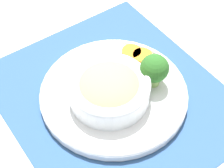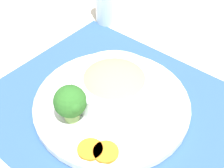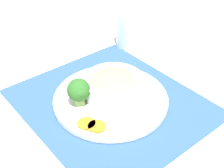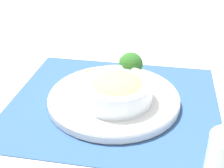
# 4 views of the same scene
# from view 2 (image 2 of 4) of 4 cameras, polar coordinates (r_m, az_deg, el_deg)

# --- Properties ---
(ground_plane) EXTENTS (4.00, 4.00, 0.00)m
(ground_plane) POSITION_cam_2_polar(r_m,az_deg,el_deg) (0.64, -0.04, -4.37)
(ground_plane) COLOR beige
(placemat) EXTENTS (0.52, 0.47, 0.00)m
(placemat) POSITION_cam_2_polar(r_m,az_deg,el_deg) (0.64, -0.04, -4.25)
(placemat) COLOR #2D5184
(placemat) RESTS_ON ground_plane
(plate) EXTENTS (0.31, 0.31, 0.02)m
(plate) POSITION_cam_2_polar(r_m,az_deg,el_deg) (0.63, -0.04, -3.43)
(plate) COLOR silver
(plate) RESTS_ON placemat
(bowl) EXTENTS (0.17, 0.17, 0.06)m
(bowl) POSITION_cam_2_polar(r_m,az_deg,el_deg) (0.61, 0.41, 0.05)
(bowl) COLOR silver
(bowl) RESTS_ON plate
(broccoli_floret) EXTENTS (0.06, 0.06, 0.08)m
(broccoli_floret) POSITION_cam_2_polar(r_m,az_deg,el_deg) (0.56, -7.64, -3.33)
(broccoli_floret) COLOR #84AD5B
(broccoli_floret) RESTS_ON plate
(carrot_slice_near) EXTENTS (0.04, 0.04, 0.01)m
(carrot_slice_near) POSITION_cam_2_polar(r_m,az_deg,el_deg) (0.55, -4.02, -11.83)
(carrot_slice_near) COLOR orange
(carrot_slice_near) RESTS_ON plate
(carrot_slice_middle) EXTENTS (0.04, 0.04, 0.01)m
(carrot_slice_middle) POSITION_cam_2_polar(r_m,az_deg,el_deg) (0.54, -1.13, -12.32)
(carrot_slice_middle) COLOR orange
(carrot_slice_middle) RESTS_ON plate
(water_glass) EXTENTS (0.07, 0.07, 0.12)m
(water_glass) POSITION_cam_2_polar(r_m,az_deg,el_deg) (0.86, -0.74, 14.54)
(water_glass) COLOR silver
(water_glass) RESTS_ON ground_plane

